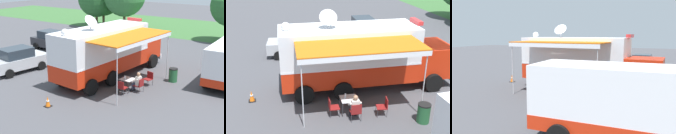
# 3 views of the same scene
# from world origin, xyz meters

# --- Properties ---
(ground_plane) EXTENTS (100.00, 100.00, 0.00)m
(ground_plane) POSITION_xyz_m (0.00, 0.00, 0.00)
(ground_plane) COLOR #47474C
(lot_stripe) EXTENTS (0.44, 4.80, 0.01)m
(lot_stripe) POSITION_xyz_m (-2.64, -0.38, 0.00)
(lot_stripe) COLOR silver
(lot_stripe) RESTS_ON ground
(command_truck) EXTENTS (5.24, 9.63, 4.53)m
(command_truck) POSITION_xyz_m (0.08, 0.74, 1.94)
(command_truck) COLOR red
(command_truck) RESTS_ON ground
(folding_table) EXTENTS (0.85, 0.85, 0.73)m
(folding_table) POSITION_xyz_m (2.43, -0.69, 0.67)
(folding_table) COLOR silver
(folding_table) RESTS_ON ground
(water_bottle) EXTENTS (0.07, 0.07, 0.22)m
(water_bottle) POSITION_xyz_m (2.32, -0.83, 0.83)
(water_bottle) COLOR silver
(water_bottle) RESTS_ON folding_table
(folding_chair_at_table) EXTENTS (0.51, 0.51, 0.87)m
(folding_chair_at_table) POSITION_xyz_m (3.23, -0.60, 0.51)
(folding_chair_at_table) COLOR maroon
(folding_chair_at_table) RESTS_ON ground
(folding_chair_beside_table) EXTENTS (0.51, 0.51, 0.87)m
(folding_chair_beside_table) POSITION_xyz_m (2.54, -1.54, 0.51)
(folding_chair_beside_table) COLOR maroon
(folding_chair_beside_table) RESTS_ON ground
(folding_chair_spare_by_truck) EXTENTS (0.57, 0.57, 0.87)m
(folding_chair_spare_by_truck) POSITION_xyz_m (3.10, 0.81, 0.51)
(folding_chair_spare_by_truck) COLOR maroon
(folding_chair_spare_by_truck) RESTS_ON ground
(seated_responder) EXTENTS (0.68, 0.58, 1.25)m
(seated_responder) POSITION_xyz_m (3.04, -0.59, 0.65)
(seated_responder) COLOR silver
(seated_responder) RESTS_ON ground
(trash_bin) EXTENTS (0.57, 0.57, 0.91)m
(trash_bin) POSITION_xyz_m (4.10, 2.30, 0.46)
(trash_bin) COLOR #235B33
(trash_bin) RESTS_ON ground
(traffic_cone) EXTENTS (0.36, 0.36, 0.58)m
(traffic_cone) POSITION_xyz_m (0.17, -5.17, 0.28)
(traffic_cone) COLOR black
(traffic_cone) RESTS_ON ground
(support_truck) EXTENTS (2.48, 6.85, 2.70)m
(support_truck) POSITION_xyz_m (7.24, 4.42, 1.39)
(support_truck) COLOR white
(support_truck) RESTS_ON ground
(car_behind_truck) EXTENTS (2.46, 4.41, 1.76)m
(car_behind_truck) POSITION_xyz_m (-6.04, -2.05, 0.88)
(car_behind_truck) COLOR #B2B5BA
(car_behind_truck) RESTS_ON ground
(car_far_corner) EXTENTS (4.31, 2.23, 1.76)m
(car_far_corner) POSITION_xyz_m (-8.65, 3.93, 0.88)
(car_far_corner) COLOR #2D2D33
(car_far_corner) RESTS_ON ground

